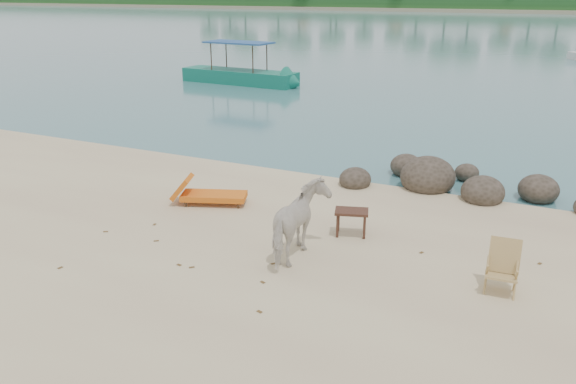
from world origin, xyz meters
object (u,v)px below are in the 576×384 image
at_px(boat_near, 239,49).
at_px(boulders, 451,182).
at_px(lounge_chair, 214,194).
at_px(cow, 300,225).
at_px(deck_chair, 502,271).
at_px(side_table, 351,224).

bearing_deg(boat_near, boulders, -40.08).
bearing_deg(lounge_chair, boat_near, 97.61).
relative_size(cow, deck_chair, 1.93).
bearing_deg(side_table, boulders, 53.61).
xyz_separation_m(side_table, boat_near, (-12.15, 16.56, 1.51)).
xyz_separation_m(boulders, boat_near, (-13.49, 12.77, 1.59)).
distance_m(side_table, boat_near, 20.60).
bearing_deg(boulders, lounge_chair, -144.34).
distance_m(cow, lounge_chair, 3.45).
bearing_deg(boat_near, side_table, -50.41).
distance_m(side_table, deck_chair, 3.20).
bearing_deg(side_table, lounge_chair, 157.69).
height_order(cow, lounge_chair, cow).
xyz_separation_m(deck_chair, boat_near, (-15.14, 17.70, 1.35)).
xyz_separation_m(side_table, lounge_chair, (-3.49, 0.33, 0.01)).
relative_size(cow, boat_near, 0.23).
bearing_deg(side_table, cow, -127.84).
relative_size(lounge_chair, boat_near, 0.26).
bearing_deg(deck_chair, boulders, 104.39).
height_order(boulders, side_table, boulders).
bearing_deg(cow, deck_chair, 179.50).
bearing_deg(cow, lounge_chair, -34.46).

